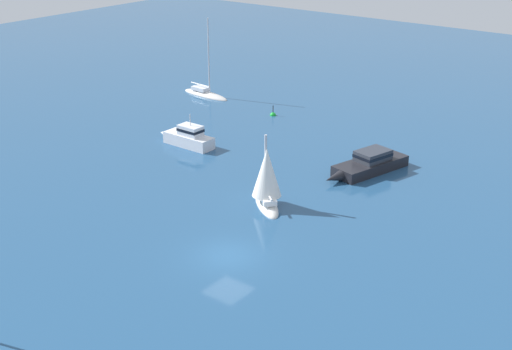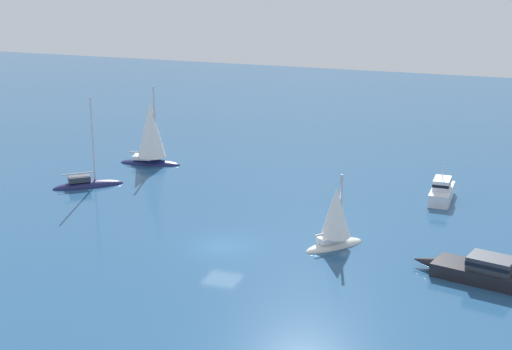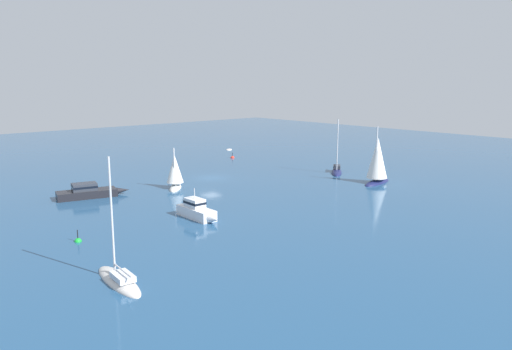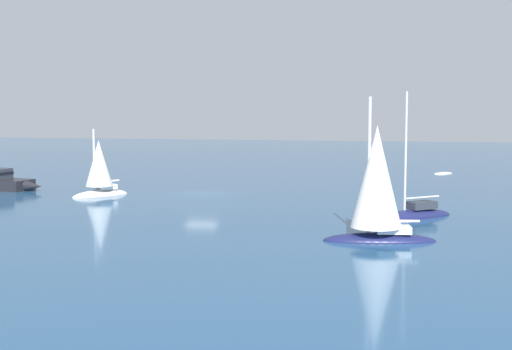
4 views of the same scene
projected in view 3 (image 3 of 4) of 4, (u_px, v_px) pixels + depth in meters
The scene contains 10 objects.
ground_plane at pixel (211, 178), 69.38m from camera, with size 162.80×162.80×0.00m, color navy.
dinghy at pixel (229, 150), 97.48m from camera, with size 2.52×2.51×0.33m.
yacht at pixel (377, 163), 65.31m from camera, with size 3.05×6.15×8.03m.
motor_cruiser at pixel (88, 192), 57.73m from camera, with size 3.87×8.38×1.72m.
sailboat at pixel (175, 174), 62.28m from camera, with size 4.42×4.07×5.69m.
yacht_1 at pixel (337, 172), 73.26m from camera, with size 5.02×5.71×8.48m.
launch at pixel (198, 211), 48.93m from camera, with size 5.96×1.68×2.98m.
yacht_2 at pixel (119, 280), 33.54m from camera, with size 6.64×2.20×8.96m.
channel_buoy at pixel (232, 158), 87.19m from camera, with size 0.69×0.69×1.31m.
mooring_buoy at pixel (78, 241), 41.99m from camera, with size 0.61×0.61×1.34m.
Camera 3 is at (54.99, -40.61, 13.43)m, focal length 34.82 mm.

